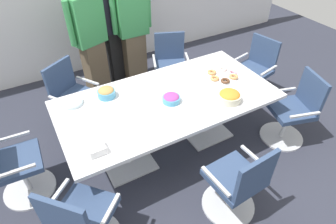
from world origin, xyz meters
TOP-DOWN VIEW (x-y plane):
  - ground_plane at (0.00, 0.00)m, footprint 10.00×10.00m
  - conference_table at (0.00, 0.00)m, footprint 2.40×1.20m
  - office_chair_0 at (1.63, 0.32)m, footprint 0.64×0.64m
  - office_chair_1 at (0.62, 1.03)m, footprint 0.70×0.70m
  - office_chair_2 at (-0.86, 0.95)m, footprint 0.75×0.75m
  - office_chair_3 at (-1.69, 0.16)m, footprint 0.56×0.56m
  - office_chair_4 at (-1.25, -0.75)m, footprint 0.76×0.76m
  - office_chair_5 at (0.13, -1.10)m, footprint 0.57×0.57m
  - office_chair_6 at (1.42, -0.61)m, footprint 0.67×0.67m
  - person_standing_0 at (-0.36, 1.57)m, footprint 0.60×0.36m
  - person_standing_1 at (0.05, 1.73)m, footprint 0.61×0.31m
  - person_standing_2 at (0.27, 1.55)m, footprint 0.61×0.22m
  - snack_bowl_chips_orange at (0.55, -0.36)m, footprint 0.25×0.25m
  - snack_bowl_cookies at (-0.58, 0.36)m, footprint 0.19×0.19m
  - snack_bowl_candy_mix at (-0.00, -0.07)m, footprint 0.19×0.19m
  - donut_platter at (0.80, 0.05)m, footprint 0.37×0.37m
  - plate_stack at (-0.95, 0.41)m, footprint 0.23×0.23m
  - napkin_pile at (-0.94, -0.39)m, footprint 0.15×0.15m

SIDE VIEW (x-z plane):
  - ground_plane at x=0.00m, z-range -0.01..0.00m
  - office_chair_0 at x=1.63m, z-range -0.05..0.86m
  - office_chair_1 at x=0.62m, z-range -0.05..0.86m
  - office_chair_2 at x=-0.86m, z-range -0.05..0.86m
  - office_chair_3 at x=-1.69m, z-range -0.05..0.86m
  - office_chair_4 at x=-1.25m, z-range -0.05..0.86m
  - office_chair_5 at x=0.13m, z-range -0.05..0.86m
  - office_chair_6 at x=1.42m, z-range -0.05..0.86m
  - conference_table at x=0.00m, z-range 0.25..1.00m
  - plate_stack at x=-0.95m, z-range 0.75..0.79m
  - donut_platter at x=0.80m, z-range 0.75..0.79m
  - napkin_pile at x=-0.94m, z-range 0.75..0.83m
  - snack_bowl_candy_mix at x=0.00m, z-range 0.75..0.84m
  - snack_bowl_cookies at x=-0.58m, z-range 0.75..0.87m
  - snack_bowl_chips_orange at x=0.55m, z-range 0.75..0.87m
  - person_standing_2 at x=0.27m, z-range 0.04..1.77m
  - person_standing_0 at x=-0.36m, z-range 0.04..1.77m
  - person_standing_1 at x=0.05m, z-range 0.04..1.85m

